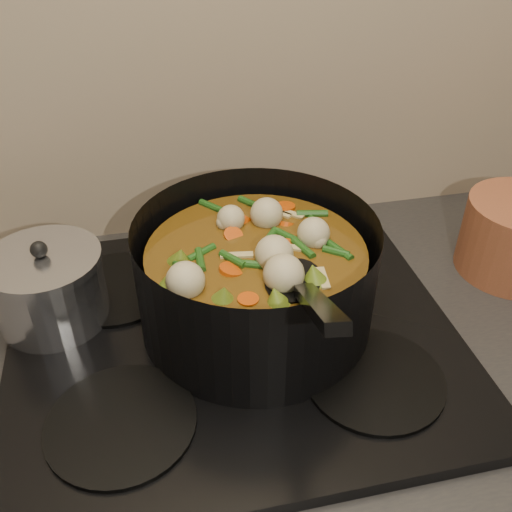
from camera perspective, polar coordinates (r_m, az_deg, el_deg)
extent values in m
plane|color=tan|center=(0.93, -6.81, 23.92)|extent=(4.00, 0.00, 4.00)
cube|color=black|center=(0.85, -2.19, -9.66)|extent=(2.64, 0.64, 0.05)
cube|color=black|center=(0.82, -2.25, -7.95)|extent=(0.62, 0.54, 0.02)
cylinder|color=black|center=(0.72, -13.34, -15.91)|extent=(0.18, 0.18, 0.01)
cylinder|color=black|center=(0.76, 11.76, -11.90)|extent=(0.18, 0.18, 0.01)
cylinder|color=black|center=(0.91, -13.78, -3.09)|extent=(0.18, 0.18, 0.01)
cylinder|color=black|center=(0.94, 5.87, -0.53)|extent=(0.18, 0.18, 0.01)
cylinder|color=black|center=(0.78, 0.00, -1.98)|extent=(0.41, 0.41, 0.16)
cylinder|color=black|center=(0.83, 0.00, -6.11)|extent=(0.32, 0.32, 0.01)
cylinder|color=#5F3C10|center=(0.79, 0.00, -2.75)|extent=(0.30, 0.30, 0.11)
cylinder|color=#C03C09|center=(0.77, 3.18, 0.76)|extent=(0.03, 0.03, 0.03)
cylinder|color=#C03C09|center=(0.82, 2.19, 3.25)|extent=(0.04, 0.04, 0.03)
cylinder|color=#C03C09|center=(0.84, -3.86, 4.18)|extent=(0.05, 0.04, 0.03)
cylinder|color=#C03C09|center=(0.76, -4.52, 0.61)|extent=(0.04, 0.04, 0.03)
cylinder|color=#C03C09|center=(0.70, -5.16, -3.00)|extent=(0.04, 0.04, 0.03)
cylinder|color=#C03C09|center=(0.72, 0.72, -1.61)|extent=(0.05, 0.05, 0.03)
cylinder|color=#C03C09|center=(0.73, 5.54, -1.09)|extent=(0.04, 0.04, 0.03)
cylinder|color=#C03C09|center=(0.81, 6.89, 2.64)|extent=(0.04, 0.04, 0.03)
cylinder|color=#C03C09|center=(0.81, 0.46, 2.84)|extent=(0.04, 0.05, 0.03)
cylinder|color=#C03C09|center=(0.81, -4.96, 2.96)|extent=(0.04, 0.04, 0.03)
cylinder|color=#C03C09|center=(0.75, -3.25, -0.04)|extent=(0.03, 0.03, 0.03)
sphere|color=#C9B98D|center=(0.76, 5.02, 1.88)|extent=(0.05, 0.05, 0.05)
sphere|color=#C9B98D|center=(0.80, -0.31, 4.01)|extent=(0.05, 0.05, 0.05)
sphere|color=#C9B98D|center=(0.76, -5.16, 1.51)|extent=(0.05, 0.05, 0.05)
sphere|color=#C9B98D|center=(0.69, -1.36, -1.86)|extent=(0.05, 0.05, 0.05)
sphere|color=#C9B98D|center=(0.73, 4.96, 0.07)|extent=(0.05, 0.05, 0.05)
sphere|color=#C9B98D|center=(0.80, 2.58, 3.63)|extent=(0.05, 0.05, 0.05)
cone|color=olive|center=(0.68, -1.90, -3.47)|extent=(0.04, 0.04, 0.04)
cone|color=olive|center=(0.73, 6.78, -0.73)|extent=(0.04, 0.04, 0.04)
cone|color=olive|center=(0.82, 3.42, 4.09)|extent=(0.04, 0.04, 0.04)
cone|color=olive|center=(0.80, -5.07, 3.36)|extent=(0.04, 0.04, 0.04)
cone|color=olive|center=(0.71, -5.73, -1.94)|extent=(0.04, 0.04, 0.04)
cone|color=olive|center=(0.69, 4.11, -2.86)|extent=(0.04, 0.04, 0.04)
cylinder|color=#1B4E17|center=(0.79, 1.84, 2.54)|extent=(0.01, 0.04, 0.01)
cylinder|color=#1B4E17|center=(0.84, -2.14, 4.95)|extent=(0.04, 0.04, 0.01)
cylinder|color=#1B4E17|center=(0.79, -5.90, 2.46)|extent=(0.04, 0.02, 0.01)
cylinder|color=#1B4E17|center=(0.74, -5.15, -0.34)|extent=(0.03, 0.04, 0.01)
cylinder|color=#1B4E17|center=(0.72, -1.55, -1.36)|extent=(0.03, 0.04, 0.01)
cylinder|color=#1B4E17|center=(0.67, 3.87, -4.26)|extent=(0.04, 0.02, 0.01)
cylinder|color=#1B4E17|center=(0.73, 6.74, -0.60)|extent=(0.04, 0.04, 0.01)
cylinder|color=#1B4E17|center=(0.78, 4.57, 2.13)|extent=(0.01, 0.04, 0.01)
cylinder|color=#1B4E17|center=(0.79, 0.95, 2.74)|extent=(0.04, 0.03, 0.01)
cylinder|color=#1B4E17|center=(0.83, -4.03, 4.52)|extent=(0.04, 0.02, 0.01)
cylinder|color=#1B4E17|center=(0.77, -6.63, 1.52)|extent=(0.03, 0.04, 0.01)
cylinder|color=#1B4E17|center=(0.72, -4.56, -1.11)|extent=(0.03, 0.04, 0.01)
cylinder|color=#1B4E17|center=(0.71, -0.53, -1.53)|extent=(0.04, 0.02, 0.01)
cylinder|color=#1B4E17|center=(0.69, 5.91, -3.41)|extent=(0.04, 0.04, 0.01)
cube|color=tan|center=(0.74, -5.96, -0.46)|extent=(0.05, 0.01, 0.00)
cube|color=tan|center=(0.69, 2.50, -2.85)|extent=(0.02, 0.05, 0.00)
cube|color=tan|center=(0.78, 5.34, 2.16)|extent=(0.05, 0.03, 0.00)
cube|color=tan|center=(0.81, -2.72, 3.60)|extent=(0.04, 0.04, 0.00)
cube|color=tan|center=(0.72, -5.46, -1.22)|extent=(0.03, 0.05, 0.00)
ellipsoid|color=black|center=(0.70, 3.76, -2.55)|extent=(0.11, 0.11, 0.01)
cube|color=black|center=(0.58, 6.16, -4.92)|extent=(0.05, 0.19, 0.12)
cylinder|color=silver|center=(0.86, -19.90, -3.28)|extent=(0.15, 0.15, 0.10)
cylinder|color=silver|center=(0.83, -20.65, -0.37)|extent=(0.16, 0.16, 0.01)
sphere|color=black|center=(0.82, -20.90, 0.62)|extent=(0.02, 0.02, 0.02)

